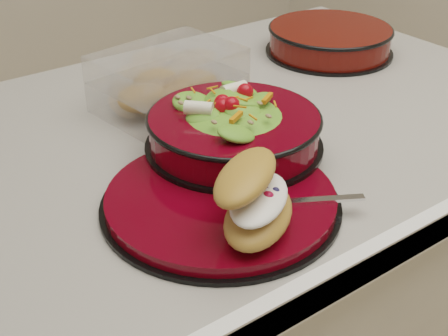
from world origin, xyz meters
TOP-DOWN VIEW (x-y plane):
  - dinner_plate at (-0.09, -0.19)m, footprint 0.30×0.30m
  - salad_bowl at (-0.01, -0.10)m, footprint 0.25×0.25m
  - croissant at (-0.10, -0.27)m, footprint 0.15×0.15m
  - fork at (-0.03, -0.26)m, footprint 0.14×0.09m
  - pastry_box at (0.01, 0.10)m, footprint 0.24×0.19m
  - extra_bowl at (0.40, 0.12)m, footprint 0.25×0.25m

SIDE VIEW (x-z plane):
  - dinner_plate at x=-0.09m, z-range 0.90..0.92m
  - fork at x=-0.03m, z-range 0.92..0.92m
  - extra_bowl at x=0.40m, z-range 0.90..0.96m
  - pastry_box at x=0.01m, z-range 0.90..0.99m
  - salad_bowl at x=-0.01m, z-range 0.91..1.01m
  - croissant at x=-0.10m, z-range 0.92..1.00m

